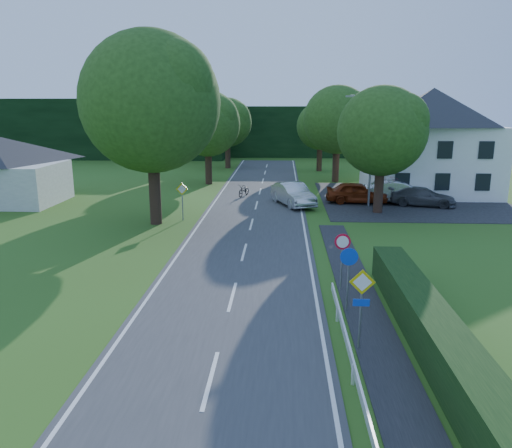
# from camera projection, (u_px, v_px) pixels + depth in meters

# --- Properties ---
(road) EXTENTS (7.00, 80.00, 0.04)m
(road) POSITION_uv_depth(u_px,v_px,m) (247.00, 242.00, 27.19)
(road) COLOR #3A3B3D
(road) RESTS_ON ground
(parking_pad) EXTENTS (14.00, 16.00, 0.04)m
(parking_pad) POSITION_uv_depth(u_px,v_px,m) (411.00, 199.00, 39.18)
(parking_pad) COLOR black
(parking_pad) RESTS_ON ground
(line_edge_left) EXTENTS (0.12, 80.00, 0.01)m
(line_edge_left) POSITION_uv_depth(u_px,v_px,m) (188.00, 240.00, 27.35)
(line_edge_left) COLOR white
(line_edge_left) RESTS_ON road
(line_edge_right) EXTENTS (0.12, 80.00, 0.01)m
(line_edge_right) POSITION_uv_depth(u_px,v_px,m) (307.00, 242.00, 27.01)
(line_edge_right) COLOR white
(line_edge_right) RESTS_ON road
(line_centre) EXTENTS (0.12, 80.00, 0.01)m
(line_centre) POSITION_uv_depth(u_px,v_px,m) (247.00, 241.00, 27.18)
(line_centre) COLOR white
(line_centre) RESTS_ON road
(tree_main) EXTENTS (9.40, 9.40, 11.64)m
(tree_main) POSITION_uv_depth(u_px,v_px,m) (152.00, 130.00, 30.02)
(tree_main) COLOR #244615
(tree_main) RESTS_ON ground
(tree_left_far) EXTENTS (7.00, 7.00, 8.58)m
(tree_left_far) POSITION_uv_depth(u_px,v_px,m) (208.00, 138.00, 45.85)
(tree_left_far) COLOR #244615
(tree_left_far) RESTS_ON ground
(tree_right_far) EXTENTS (7.40, 7.40, 9.09)m
(tree_right_far) POSITION_uv_depth(u_px,v_px,m) (337.00, 134.00, 47.12)
(tree_right_far) COLOR #244615
(tree_right_far) RESTS_ON ground
(tree_left_back) EXTENTS (6.60, 6.60, 8.07)m
(tree_left_back) POSITION_uv_depth(u_px,v_px,m) (227.00, 133.00, 57.54)
(tree_left_back) COLOR #244615
(tree_left_back) RESTS_ON ground
(tree_right_back) EXTENTS (6.20, 6.20, 7.56)m
(tree_right_back) POSITION_uv_depth(u_px,v_px,m) (320.00, 137.00, 55.11)
(tree_right_back) COLOR #244615
(tree_right_back) RESTS_ON ground
(tree_right_mid) EXTENTS (7.00, 7.00, 8.58)m
(tree_right_mid) POSITION_uv_depth(u_px,v_px,m) (381.00, 150.00, 33.51)
(tree_right_mid) COLOR #244615
(tree_right_mid) RESTS_ON ground
(treeline_left) EXTENTS (44.00, 6.00, 8.00)m
(treeline_left) POSITION_uv_depth(u_px,v_px,m) (65.00, 129.00, 68.46)
(treeline_left) COLOR black
(treeline_left) RESTS_ON ground
(treeline_right) EXTENTS (30.00, 5.00, 7.00)m
(treeline_right) POSITION_uv_depth(u_px,v_px,m) (326.00, 132.00, 70.61)
(treeline_right) COLOR black
(treeline_right) RESTS_ON ground
(house_white) EXTENTS (10.60, 8.40, 8.60)m
(house_white) POSITION_uv_depth(u_px,v_px,m) (430.00, 140.00, 40.96)
(house_white) COLOR white
(house_white) RESTS_ON ground
(streetlight) EXTENTS (2.03, 0.18, 8.00)m
(streetlight) POSITION_uv_depth(u_px,v_px,m) (370.00, 145.00, 35.43)
(streetlight) COLOR gray
(streetlight) RESTS_ON ground
(sign_priority_right) EXTENTS (0.78, 0.09, 2.59)m
(sign_priority_right) POSITION_uv_depth(u_px,v_px,m) (362.00, 295.00, 14.88)
(sign_priority_right) COLOR gray
(sign_priority_right) RESTS_ON ground
(sign_roundabout) EXTENTS (0.64, 0.08, 2.37)m
(sign_roundabout) POSITION_uv_depth(u_px,v_px,m) (349.00, 267.00, 17.82)
(sign_roundabout) COLOR gray
(sign_roundabout) RESTS_ON ground
(sign_speed_limit) EXTENTS (0.64, 0.11, 2.37)m
(sign_speed_limit) POSITION_uv_depth(u_px,v_px,m) (342.00, 248.00, 19.73)
(sign_speed_limit) COLOR gray
(sign_speed_limit) RESTS_ON ground
(sign_priority_left) EXTENTS (0.78, 0.09, 2.44)m
(sign_priority_left) POSITION_uv_depth(u_px,v_px,m) (182.00, 194.00, 31.85)
(sign_priority_left) COLOR gray
(sign_priority_left) RESTS_ON ground
(moving_car) EXTENTS (3.46, 5.29, 1.65)m
(moving_car) POSITION_uv_depth(u_px,v_px,m) (293.00, 194.00, 36.69)
(moving_car) COLOR silver
(moving_car) RESTS_ON road
(motorcycle) EXTENTS (1.24, 2.00, 0.99)m
(motorcycle) POSITION_uv_depth(u_px,v_px,m) (244.00, 190.00, 40.37)
(motorcycle) COLOR black
(motorcycle) RESTS_ON road
(parked_car_red) EXTENTS (4.77, 2.23, 1.58)m
(parked_car_red) POSITION_uv_depth(u_px,v_px,m) (357.00, 193.00, 37.58)
(parked_car_red) COLOR maroon
(parked_car_red) RESTS_ON parking_pad
(parked_car_silver_a) EXTENTS (5.22, 1.99, 1.70)m
(parked_car_silver_a) POSITION_uv_depth(u_px,v_px,m) (398.00, 192.00, 37.62)
(parked_car_silver_a) COLOR #ADAEB1
(parked_car_silver_a) RESTS_ON parking_pad
(parked_car_grey) EXTENTS (4.98, 3.03, 1.35)m
(parked_car_grey) POSITION_uv_depth(u_px,v_px,m) (423.00, 197.00, 36.59)
(parked_car_grey) COLOR #4C4D51
(parked_car_grey) RESTS_ON parking_pad
(parasol) EXTENTS (2.39, 2.43, 2.11)m
(parasol) POSITION_uv_depth(u_px,v_px,m) (383.00, 188.00, 38.21)
(parasol) COLOR red
(parasol) RESTS_ON parking_pad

